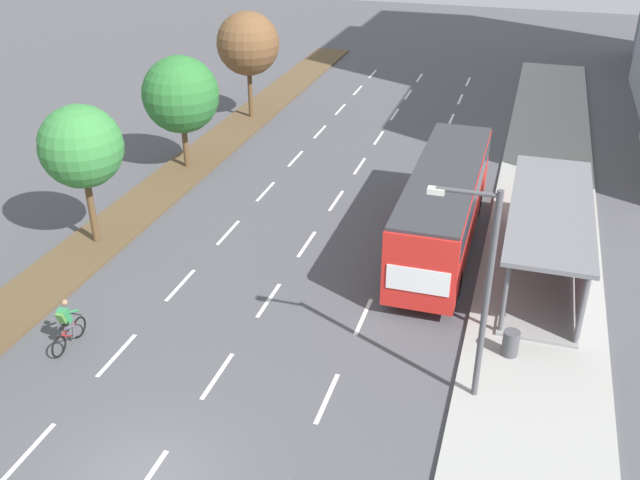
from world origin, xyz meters
The scene contains 13 objects.
median_strip centered at (-8.30, 20.00, 0.06)m, with size 2.60×52.00×0.12m, color brown.
sidewalk_right centered at (9.25, 20.00, 0.07)m, with size 4.50×52.00×0.15m, color #9E9E99.
lane_divider_left centered at (-3.50, 17.70, 0.00)m, with size 0.14×46.40×0.01m.
lane_divider_center centered at (0.00, 17.70, 0.00)m, with size 0.14×46.40×0.01m.
lane_divider_right centered at (3.50, 17.70, 0.00)m, with size 0.14×46.40×0.01m.
bus_shelter centered at (9.53, 13.38, 1.87)m, with size 2.90×9.42×2.86m.
bus centered at (5.25, 14.70, 2.07)m, with size 2.54×11.29×3.37m.
cyclist centered at (-5.18, 4.45, 0.79)m, with size 0.46×1.82×1.71m.
median_tree_second centered at (-8.30, 10.86, 4.19)m, with size 3.25×3.25×5.71m.
median_tree_third centered at (-8.37, 19.26, 3.85)m, with size 3.75×3.75×5.61m.
median_tree_fourth centered at (-8.24, 27.65, 4.51)m, with size 3.68×3.68×6.24m.
streetlight centered at (7.42, 5.76, 3.89)m, with size 1.91×0.24×6.50m.
trash_bin centered at (8.45, 7.98, 0.57)m, with size 0.52×0.52×0.85m, color #4C4C51.
Camera 1 is at (8.02, -10.95, 13.88)m, focal length 39.72 mm.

